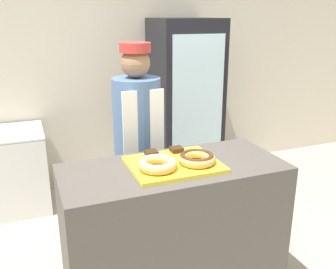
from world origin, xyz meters
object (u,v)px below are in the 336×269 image
donut_chocolate_glaze (197,158)px  baker_person (138,145)px  beverage_fridge (185,104)px  donut_light_glaze (158,164)px  brownie_back_right (177,150)px  serving_tray (174,164)px  brownie_back_left (151,153)px

donut_chocolate_glaze → baker_person: 0.76m
donut_chocolate_glaze → beverage_fridge: size_ratio=0.13×
donut_light_glaze → brownie_back_right: 0.32m
beverage_fridge → donut_chocolate_glaze: bearing=-111.7°
beverage_fridge → donut_light_glaze: bearing=-118.6°
donut_chocolate_glaze → baker_person: size_ratio=0.14×
serving_tray → donut_chocolate_glaze: donut_chocolate_glaze is taller
beverage_fridge → brownie_back_left: bearing=-121.0°
donut_chocolate_glaze → beverage_fridge: 1.94m
donut_chocolate_glaze → brownie_back_right: bearing=99.8°
brownie_back_right → donut_chocolate_glaze: bearing=-80.2°
donut_light_glaze → baker_person: (0.10, 0.73, -0.14)m
brownie_back_right → baker_person: 0.53m
brownie_back_right → baker_person: bearing=104.1°
beverage_fridge → baker_person: bearing=-129.6°
baker_person → beverage_fridge: (0.88, 1.07, 0.03)m
serving_tray → brownie_back_right: bearing=62.1°
beverage_fridge → brownie_back_right: bearing=-115.8°
brownie_back_left → brownie_back_right: size_ratio=1.00×
serving_tray → brownie_back_left: bearing=117.9°
donut_light_glaze → beverage_fridge: (0.98, 1.80, -0.11)m
donut_chocolate_glaze → beverage_fridge: beverage_fridge is taller
donut_light_glaze → brownie_back_left: size_ratio=3.00×
brownie_back_right → baker_person: size_ratio=0.05×
baker_person → beverage_fridge: size_ratio=0.92×
donut_chocolate_glaze → brownie_back_right: 0.24m
donut_chocolate_glaze → beverage_fridge: (0.72, 1.80, -0.11)m
brownie_back_left → serving_tray: bearing=-62.1°
brownie_back_right → beverage_fridge: 1.74m
donut_chocolate_glaze → brownie_back_left: bearing=133.6°
donut_light_glaze → donut_chocolate_glaze: 0.26m
baker_person → beverage_fridge: beverage_fridge is taller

